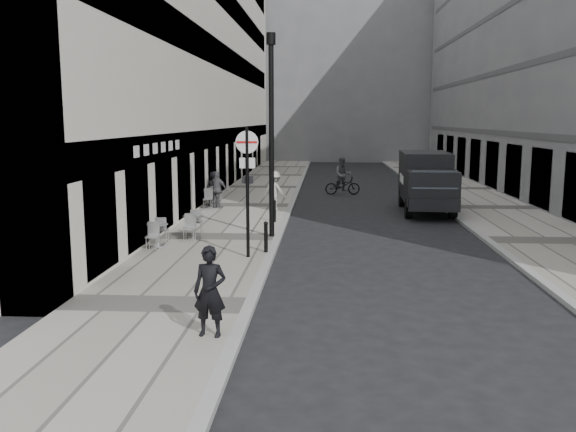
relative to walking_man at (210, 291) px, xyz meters
name	(u,v)px	position (x,y,z in m)	size (l,w,h in m)	color
ground	(229,360)	(0.46, -0.82, -0.96)	(120.00, 120.00, 0.00)	black
sidewalk	(248,206)	(-1.54, 17.18, -0.90)	(4.00, 60.00, 0.12)	#9E988F
far_sidewalk	(489,208)	(9.46, 17.18, -0.90)	(4.00, 60.00, 0.12)	#9E988F
building_left	(189,28)	(-5.54, 23.68, 8.04)	(4.00, 45.00, 18.00)	beige
building_right	(563,5)	(14.46, 23.68, 9.04)	(6.00, 45.00, 20.00)	gray
building_far	(326,52)	(1.96, 55.18, 10.04)	(24.00, 16.00, 22.00)	gray
walking_man	(210,291)	(0.00, 0.00, 0.00)	(0.61, 0.40, 1.68)	black
sign_post	(247,175)	(-0.14, 6.47, 1.54)	(0.64, 0.10, 3.72)	black
lamppost	(271,126)	(0.26, 9.64, 2.88)	(0.30, 0.30, 6.68)	black
bollard_near	(275,212)	(0.11, 12.57, -0.44)	(0.11, 0.11, 0.79)	black
bollard_far	(266,238)	(0.31, 7.13, -0.40)	(0.12, 0.12, 0.87)	black
panel_van	(426,179)	(6.47, 16.37, 0.50)	(2.27, 5.59, 2.59)	black
cyclist	(343,180)	(2.97, 22.34, -0.17)	(1.93, 0.85, 2.02)	black
pedestrian_a	(217,190)	(-2.75, 16.07, -0.01)	(0.97, 0.40, 1.66)	#5D5C61
pedestrian_b	(275,191)	(-0.14, 15.54, 0.01)	(1.10, 0.63, 1.70)	#B4B0A6
pedestrian_c	(214,188)	(-3.14, 17.40, -0.07)	(0.75, 0.49, 1.53)	black
cafe_table_near	(158,233)	(-3.14, 7.73, -0.41)	(0.66, 1.49, 0.85)	silver
cafe_table_mid	(193,225)	(-2.34, 9.23, -0.39)	(0.68, 1.54, 0.88)	silver
cafe_table_far	(211,197)	(-3.11, 16.32, -0.38)	(0.70, 1.59, 0.91)	#A7A7A9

